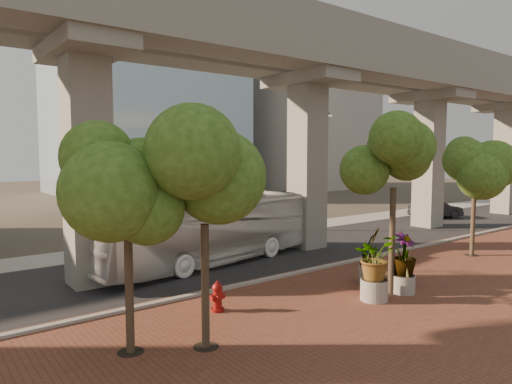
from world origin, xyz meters
TOP-DOWN VIEW (x-y plane):
  - ground at (0.00, 0.00)m, footprint 160.00×160.00m
  - brick_plaza at (0.00, -8.00)m, footprint 70.00×13.00m
  - asphalt_road at (0.00, 2.00)m, footprint 90.00×8.00m
  - curb_strip at (0.00, -2.00)m, footprint 70.00×0.25m
  - far_sidewalk at (0.00, 7.50)m, footprint 90.00×3.00m
  - transit_viaduct at (0.00, 2.00)m, footprint 72.00×5.60m
  - midrise_block at (38.00, 36.00)m, footprint 18.00×16.00m
  - transit_bus at (-0.51, 2.06)m, footprint 12.21×4.48m
  - parked_car at (22.48, 4.00)m, footprint 4.58×2.97m
  - fire_hydrant at (-3.72, -3.86)m, footprint 0.51×0.46m
  - planter_front at (1.33, -6.32)m, footprint 2.16×2.16m
  - planter_right at (2.90, -6.43)m, footprint 2.13×2.13m
  - planter_left at (3.00, -4.83)m, footprint 2.10×2.10m
  - street_tree_far_west at (-7.24, -5.12)m, footprint 3.65×3.65m
  - street_tree_near_west at (-5.50, -6.05)m, footprint 3.86×3.86m
  - street_tree_near_east at (2.50, -6.18)m, footprint 3.63×3.63m
  - street_tree_far_east at (11.20, -4.81)m, footprint 3.71×3.71m
  - streetlamp_east at (10.36, 5.39)m, footprint 0.39×1.14m

SIDE VIEW (x-z plane):
  - ground at x=0.00m, z-range 0.00..0.00m
  - asphalt_road at x=0.00m, z-range 0.00..0.04m
  - brick_plaza at x=0.00m, z-range 0.00..0.06m
  - far_sidewalk at x=0.00m, z-range 0.00..0.06m
  - curb_strip at x=0.00m, z-range 0.00..0.16m
  - fire_hydrant at x=-3.72m, z-range 0.04..1.05m
  - parked_car at x=22.48m, z-range 0.00..1.43m
  - planter_right at x=2.90m, z-range 0.30..2.57m
  - planter_left at x=3.00m, z-range 0.31..2.61m
  - planter_front at x=1.33m, z-range 0.31..2.70m
  - transit_bus at x=-0.51m, z-range 0.00..3.32m
  - street_tree_far_west at x=-7.24m, z-range 1.35..7.28m
  - street_tree_near_west at x=-5.50m, z-range 1.41..7.66m
  - streetlamp_east at x=10.36m, z-range 0.66..8.55m
  - street_tree_far_east at x=11.20m, z-range 1.48..7.74m
  - street_tree_near_east at x=2.50m, z-range 1.73..8.43m
  - transit_viaduct at x=0.00m, z-range 1.09..13.49m
  - midrise_block at x=38.00m, z-range 0.00..24.00m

